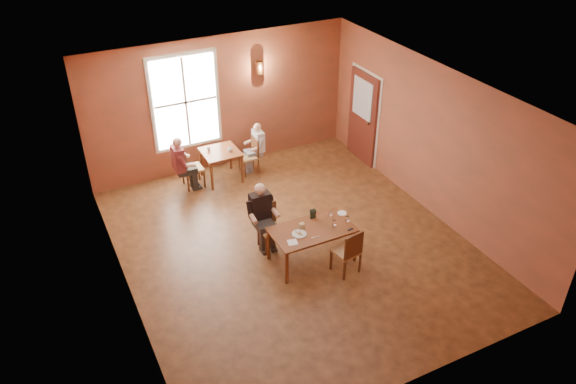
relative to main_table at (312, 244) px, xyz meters
name	(u,v)px	position (x,y,z in m)	size (l,w,h in m)	color
ground	(293,245)	(-0.11, 0.53, -0.34)	(6.00, 7.00, 0.01)	brown
wall_back	(221,103)	(-0.11, 4.03, 1.16)	(6.00, 0.04, 3.00)	brown
wall_front	(421,302)	(-0.11, -2.97, 1.16)	(6.00, 0.04, 3.00)	brown
wall_left	(117,220)	(-3.11, 0.53, 1.16)	(0.04, 7.00, 3.00)	brown
wall_right	(432,140)	(2.89, 0.53, 1.16)	(0.04, 7.00, 3.00)	brown
ceiling	(294,93)	(-0.11, 0.53, 2.66)	(6.00, 7.00, 0.04)	white
window	(185,102)	(-0.91, 3.98, 1.36)	(1.36, 0.10, 1.96)	white
door	(362,117)	(2.83, 2.83, 0.71)	(0.12, 1.04, 2.10)	maroon
wall_sconce	(259,68)	(0.79, 3.93, 1.86)	(0.16, 0.16, 0.28)	brown
main_table	(312,244)	(0.00, 0.00, 0.00)	(1.44, 0.81, 0.67)	brown
chair_diner_main	(271,228)	(-0.50, 0.65, 0.10)	(0.39, 0.39, 0.87)	brown
diner_main	(271,221)	(-0.50, 0.62, 0.27)	(0.49, 0.49, 1.22)	#30231B
chair_empty	(346,251)	(0.37, -0.53, 0.10)	(0.39, 0.39, 0.88)	maroon
plate_food	(299,234)	(-0.27, -0.04, 0.35)	(0.26, 0.26, 0.03)	silver
sandwich	(302,227)	(-0.16, 0.08, 0.39)	(0.08, 0.08, 0.10)	tan
goblet_a	(330,214)	(0.44, 0.14, 0.42)	(0.07, 0.07, 0.18)	white
goblet_b	(347,220)	(0.61, -0.15, 0.43)	(0.07, 0.07, 0.18)	white
goblet_c	(334,224)	(0.34, -0.15, 0.43)	(0.07, 0.07, 0.18)	white
menu_stand	(313,214)	(0.17, 0.29, 0.42)	(0.11, 0.05, 0.18)	black
knife	(316,237)	(-0.06, -0.23, 0.34)	(0.17, 0.01, 0.00)	white
napkin	(293,242)	(-0.48, -0.19, 0.34)	(0.16, 0.16, 0.01)	white
side_plate	(342,213)	(0.71, 0.18, 0.34)	(0.16, 0.16, 0.01)	white
sunglasses	(350,229)	(0.58, -0.31, 0.34)	(0.11, 0.03, 0.01)	black
second_table	(221,165)	(-0.41, 3.39, 0.01)	(0.78, 0.78, 0.69)	brown
chair_diner_white	(249,156)	(0.24, 3.39, 0.08)	(0.36, 0.36, 0.82)	#4A2918
diner_white	(250,151)	(0.27, 3.39, 0.21)	(0.44, 0.44, 1.09)	white
chair_diner_maroon	(193,167)	(-1.06, 3.39, 0.12)	(0.40, 0.40, 0.91)	brown
diner_maroon	(191,161)	(-1.09, 3.39, 0.27)	(0.49, 0.49, 1.21)	maroon
cup_a	(230,150)	(-0.23, 3.29, 0.39)	(0.11, 0.11, 0.08)	white
cup_b	(209,149)	(-0.63, 3.53, 0.39)	(0.09, 0.09, 0.08)	white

